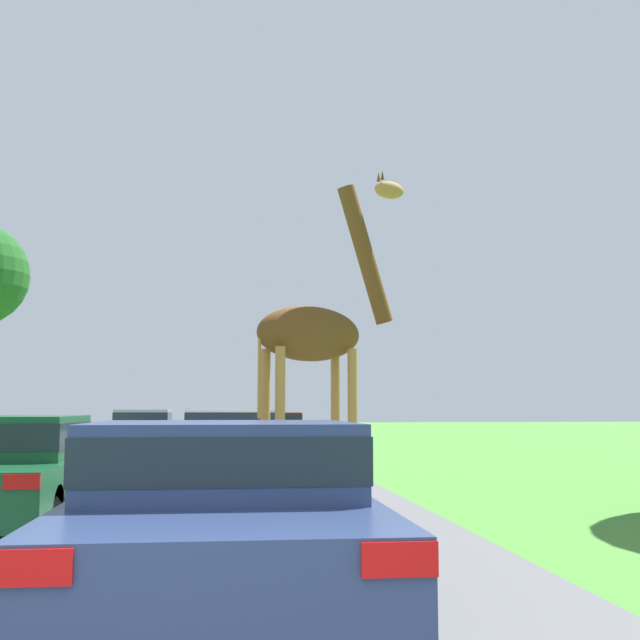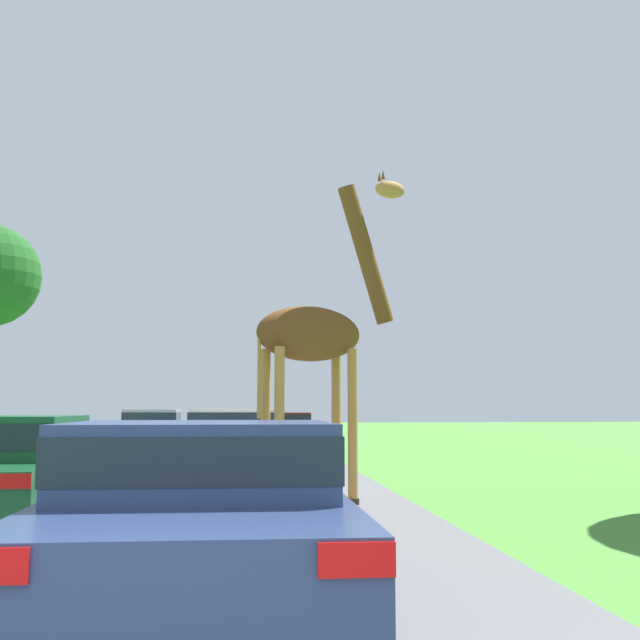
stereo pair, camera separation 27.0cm
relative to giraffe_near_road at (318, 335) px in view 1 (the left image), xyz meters
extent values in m
cube|color=#5B5B5E|center=(-1.77, 19.18, -2.67)|extent=(6.59, 120.00, 0.00)
cylinder|color=#B77F3D|center=(0.34, 0.44, -1.45)|extent=(0.16, 0.16, 2.44)
cylinder|color=#2D2319|center=(0.34, 0.44, -2.63)|extent=(0.20, 0.20, 0.09)
cylinder|color=#B77F3D|center=(0.54, -0.15, -1.45)|extent=(0.16, 0.16, 2.44)
cylinder|color=#2D2319|center=(0.54, -0.15, -2.63)|extent=(0.20, 0.20, 0.09)
cylinder|color=#B77F3D|center=(-0.84, 0.04, -1.45)|extent=(0.16, 0.16, 2.44)
cylinder|color=#2D2319|center=(-0.84, 0.04, -2.63)|extent=(0.20, 0.20, 0.09)
cylinder|color=#B77F3D|center=(-0.64, -0.54, -1.45)|extent=(0.16, 0.16, 2.44)
cylinder|color=#2D2319|center=(-0.64, -0.54, -2.63)|extent=(0.20, 0.20, 0.09)
ellipsoid|color=brown|center=(-0.15, -0.05, 0.01)|extent=(1.91, 1.25, 0.89)
cylinder|color=brown|center=(0.83, 0.28, 1.38)|extent=(1.04, 0.59, 2.34)
ellipsoid|color=#B77F3D|center=(1.28, 0.43, 2.55)|extent=(0.61, 0.41, 0.30)
cylinder|color=#B77F3D|center=(-0.95, -0.32, -0.66)|extent=(0.05, 0.05, 1.34)
cone|color=brown|center=(1.10, 0.44, 2.78)|extent=(0.07, 0.07, 0.16)
cone|color=brown|center=(1.14, 0.31, 2.78)|extent=(0.07, 0.07, 0.16)
cube|color=navy|center=(-1.49, -7.14, -2.07)|extent=(1.95, 4.03, 0.65)
cube|color=navy|center=(-1.49, -7.14, -1.51)|extent=(1.75, 1.81, 0.48)
cube|color=#19232D|center=(-1.49, -7.14, -1.48)|extent=(1.77, 1.83, 0.29)
cube|color=red|center=(-2.28, -9.16, -1.84)|extent=(0.35, 0.03, 0.16)
cube|color=red|center=(-0.69, -9.16, -1.84)|extent=(0.35, 0.03, 0.16)
cylinder|color=black|center=(-2.27, -5.93, -2.35)|extent=(0.39, 0.65, 0.65)
cylinder|color=black|center=(-0.71, -5.93, -2.35)|extent=(0.39, 0.65, 0.65)
cylinder|color=black|center=(-2.27, -8.35, -2.35)|extent=(0.39, 0.65, 0.65)
cylinder|color=black|center=(-0.71, -8.35, -2.35)|extent=(0.39, 0.65, 0.65)
cube|color=gray|center=(-3.97, 12.52, -2.11)|extent=(1.77, 4.27, 0.57)
cube|color=gray|center=(-3.97, 12.52, -1.52)|extent=(1.59, 1.92, 0.60)
cube|color=#19232D|center=(-3.97, 12.52, -1.49)|extent=(1.61, 1.94, 0.36)
cube|color=red|center=(-4.70, 10.37, -1.90)|extent=(0.32, 0.03, 0.14)
cube|color=red|center=(-3.25, 10.37, -1.90)|extent=(0.32, 0.03, 0.14)
cylinder|color=black|center=(-4.68, 13.80, -2.34)|extent=(0.35, 0.67, 0.67)
cylinder|color=black|center=(-3.27, 13.80, -2.34)|extent=(0.35, 0.67, 0.67)
cylinder|color=black|center=(-4.68, 11.24, -2.34)|extent=(0.35, 0.67, 0.67)
cylinder|color=black|center=(-3.27, 11.24, -2.34)|extent=(0.35, 0.67, 0.67)
cube|color=#561914|center=(0.27, 14.71, -2.08)|extent=(1.75, 4.14, 0.66)
cube|color=#561914|center=(0.27, 14.71, -1.54)|extent=(1.57, 1.86, 0.41)
cube|color=#19232D|center=(0.27, 14.71, -1.52)|extent=(1.59, 1.88, 0.25)
cube|color=red|center=(-0.44, 12.63, -1.84)|extent=(0.31, 0.03, 0.16)
cube|color=red|center=(0.99, 12.63, -1.84)|extent=(0.31, 0.03, 0.16)
cylinder|color=black|center=(-0.42, 15.96, -2.36)|extent=(0.35, 0.63, 0.63)
cylinder|color=black|center=(0.97, 15.96, -2.36)|extent=(0.35, 0.63, 0.63)
cylinder|color=black|center=(-0.42, 13.47, -2.36)|extent=(0.35, 0.63, 0.63)
cylinder|color=black|center=(0.97, 13.47, -2.36)|extent=(0.35, 0.63, 0.63)
cube|color=silver|center=(-1.37, 3.15, -2.06)|extent=(1.86, 4.20, 0.69)
cube|color=silver|center=(-1.37, 3.15, -1.45)|extent=(1.67, 1.89, 0.54)
cube|color=#19232D|center=(-1.37, 3.15, -1.42)|extent=(1.69, 1.91, 0.32)
cube|color=red|center=(-2.13, 1.04, -1.81)|extent=(0.33, 0.03, 0.17)
cube|color=red|center=(-0.61, 1.04, -1.81)|extent=(0.33, 0.03, 0.17)
cylinder|color=black|center=(-2.11, 4.41, -2.36)|extent=(0.37, 0.63, 0.63)
cylinder|color=black|center=(-0.63, 4.41, -2.36)|extent=(0.37, 0.63, 0.63)
cylinder|color=black|center=(-2.11, 1.89, -2.36)|extent=(0.37, 0.63, 0.63)
cylinder|color=black|center=(-0.63, 1.89, -2.36)|extent=(0.37, 0.63, 0.63)
cube|color=#144C28|center=(-4.18, -2.36, -2.09)|extent=(1.91, 4.67, 0.59)
cube|color=#144C28|center=(-4.18, -2.36, -1.53)|extent=(1.72, 2.10, 0.52)
cube|color=#19232D|center=(-4.18, -2.36, -1.50)|extent=(1.74, 2.12, 0.31)
cube|color=red|center=(-3.40, -4.71, -1.87)|extent=(0.34, 0.03, 0.14)
cylinder|color=black|center=(-3.42, -0.96, -2.33)|extent=(0.38, 0.69, 0.69)
cylinder|color=black|center=(-3.42, -3.76, -2.33)|extent=(0.38, 0.69, 0.69)
camera|label=1|loc=(-1.47, -12.78, -1.17)|focal=45.00mm
camera|label=2|loc=(-1.20, -12.80, -1.17)|focal=45.00mm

